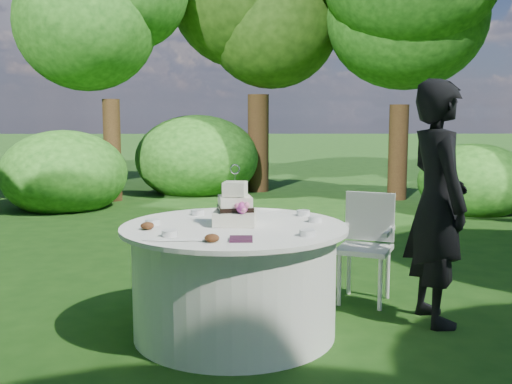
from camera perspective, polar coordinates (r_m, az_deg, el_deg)
ground at (r=4.33m, az=-2.04°, el=-13.24°), size 80.00×80.00×0.00m
napkins at (r=3.63m, az=-1.44°, el=-4.49°), size 0.14×0.14×0.02m
feather_plume at (r=3.65m, az=-7.16°, el=-4.54°), size 0.48×0.07×0.01m
guest at (r=4.54m, az=16.89°, el=-1.00°), size 0.50×0.69×1.78m
table at (r=4.21m, az=-2.06°, el=-8.29°), size 1.56×1.56×0.77m
cake at (r=4.12m, az=-1.99°, el=-1.57°), size 0.30×0.31×0.42m
chair at (r=5.00m, az=10.50°, el=-4.35°), size 0.53×0.53×0.88m
votives at (r=4.14m, az=-1.40°, el=-2.83°), size 1.23×0.89×0.04m
petal_cups at (r=3.81m, az=-7.44°, el=-3.76°), size 0.54×0.49×0.05m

